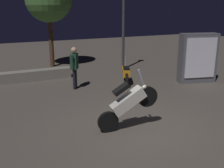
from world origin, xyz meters
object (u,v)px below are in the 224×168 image
object	(u,v)px
person_rider_beside	(74,64)
kiosk_billboard	(198,58)
motorcycle_white_foreground	(128,103)
streetlamp_near	(124,13)
motorcycle_orange_parked_left	(126,73)

from	to	relation	value
person_rider_beside	kiosk_billboard	bearing A→B (deg)	19.59
motorcycle_white_foreground	person_rider_beside	size ratio (longest dim) A/B	0.99
motorcycle_white_foreground	kiosk_billboard	size ratio (longest dim) A/B	0.79
person_rider_beside	streetlamp_near	distance (m)	4.46
streetlamp_near	kiosk_billboard	size ratio (longest dim) A/B	2.11
person_rider_beside	streetlamp_near	bearing A→B (deg)	67.92
motorcycle_orange_parked_left	streetlamp_near	size ratio (longest dim) A/B	0.35
streetlamp_near	motorcycle_white_foreground	bearing A→B (deg)	-116.19
kiosk_billboard	motorcycle_orange_parked_left	bearing A→B (deg)	-6.85
person_rider_beside	kiosk_billboard	world-z (taller)	kiosk_billboard
motorcycle_white_foreground	person_rider_beside	bearing A→B (deg)	99.05
motorcycle_orange_parked_left	person_rider_beside	world-z (taller)	person_rider_beside
person_rider_beside	streetlamp_near	world-z (taller)	streetlamp_near
streetlamp_near	kiosk_billboard	xyz separation A→B (m)	(1.77, -3.54, -1.81)
motorcycle_white_foreground	motorcycle_orange_parked_left	bearing A→B (deg)	69.69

